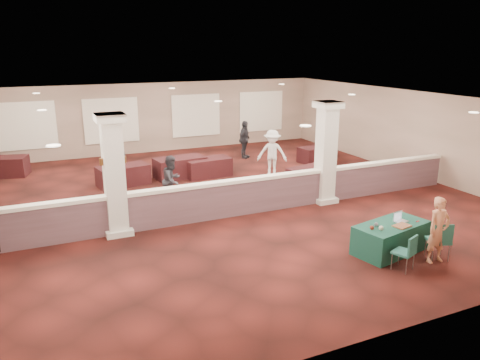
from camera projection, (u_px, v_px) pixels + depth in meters
name	position (u px, v px, depth m)	size (l,w,h in m)	color
ground	(219.00, 200.00, 15.16)	(16.00, 16.00, 0.00)	#4A1612
wall_back	(155.00, 118.00, 21.72)	(16.00, 0.04, 3.20)	#7F6957
wall_front	(399.00, 248.00, 7.71)	(16.00, 0.04, 3.20)	#7F6957
wall_right	(413.00, 133.00, 17.88)	(0.04, 16.00, 3.20)	#7F6957
ceiling	(218.00, 101.00, 14.27)	(16.00, 16.00, 0.02)	white
partition_wall	(238.00, 197.00, 13.69)	(15.60, 0.28, 1.10)	#53383E
column_left	(114.00, 174.00, 12.01)	(0.72, 0.72, 3.20)	silver
column_right	(326.00, 152.00, 14.58)	(0.72, 0.72, 3.20)	silver
sconce_left	(102.00, 162.00, 11.80)	(0.12, 0.12, 0.18)	brown
sconce_right	(124.00, 160.00, 12.02)	(0.12, 0.12, 0.18)	brown
near_table	(391.00, 238.00, 11.28)	(1.86, 0.93, 0.71)	#0F3729
conf_chair_main	(440.00, 238.00, 10.77)	(0.60, 0.60, 0.93)	#205F50
conf_chair_side	(407.00, 250.00, 10.28)	(0.54, 0.54, 0.83)	#205F50
woman	(438.00, 230.00, 10.64)	(0.56, 0.37, 1.55)	#E59663
far_table_front_left	(123.00, 175.00, 16.70)	(1.77, 0.89, 0.72)	black
far_table_front_center	(208.00, 167.00, 17.84)	(1.72, 0.86, 0.70)	black
far_table_front_right	(309.00, 176.00, 16.75)	(1.61, 0.81, 0.65)	black
far_table_back_left	(2.00, 167.00, 17.86)	(1.84, 0.92, 0.74)	black
far_table_back_center	(180.00, 167.00, 17.73)	(1.88, 0.94, 0.76)	black
far_table_back_right	(316.00, 154.00, 20.16)	(1.59, 0.80, 0.65)	black
attendee_a	(172.00, 180.00, 14.52)	(0.76, 0.42, 1.58)	black
attendee_b	(272.00, 153.00, 17.89)	(1.12, 0.52, 1.76)	white
attendee_c	(244.00, 140.00, 20.63)	(0.98, 0.47, 1.66)	black
attendee_d	(114.00, 152.00, 17.83)	(0.91, 0.49, 1.83)	black
laptop_base	(401.00, 221.00, 11.31)	(0.32, 0.22, 0.02)	silver
laptop_screen	(398.00, 216.00, 11.36)	(0.32, 0.01, 0.22)	silver
screen_glow	(398.00, 216.00, 11.36)	(0.29, 0.00, 0.19)	silver
knitting	(402.00, 226.00, 11.02)	(0.39, 0.29, 0.03)	#C15A1E
yarn_cream	(381.00, 228.00, 10.79)	(0.11, 0.11, 0.11)	beige
yarn_red	(372.00, 228.00, 10.82)	(0.10, 0.10, 0.10)	maroon
yarn_grey	(376.00, 224.00, 11.01)	(0.10, 0.10, 0.10)	#55555B
scissors	(418.00, 221.00, 11.33)	(0.12, 0.03, 0.01)	red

